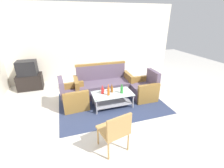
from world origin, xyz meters
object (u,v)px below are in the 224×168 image
Objects in this scene: bottle_red at (102,91)px; cup at (103,90)px; couch at (103,85)px; armchair_left at (73,97)px; armchair_right at (144,89)px; television at (27,68)px; bottle_green at (122,90)px; wicker_chair at (115,129)px; coffee_table at (112,98)px; tv_stand at (30,82)px; bottle_orange at (108,91)px.

bottle_red is 0.10m from cup.
couch reaches higher than armchair_left.
armchair_left and armchair_right have the same top height.
television is (-1.32, 1.66, 0.47)m from armchair_left.
television is (-3.43, 1.81, 0.47)m from armchair_right.
cup is at bearing 156.78° from bottle_green.
television is 0.73× the size of wicker_chair.
couch is 7.71× the size of bottle_red.
armchair_right is (1.12, -0.65, -0.03)m from couch.
bottle_red is (-0.22, -0.77, 0.18)m from couch.
couch reaches higher than cup.
coffee_table is 1.38× the size of tv_stand.
couch is 2.93× the size of television.
bottle_red is at bearing 71.22° from wicker_chair.
bottle_orange reaches higher than coffee_table.
armchair_left is 2.79× the size of bottle_orange.
television is (-2.12, 1.84, 0.30)m from cup.
armchair_left is 3.28× the size of bottle_green.
wicker_chair is at bearing -61.21° from tv_stand.
bottle_red is (-0.51, 0.12, -0.01)m from bottle_green.
armchair_left is at bearing 27.78° from couch.
couch is 2.26× the size of tv_stand.
bottle_orange is at bearing 62.79° from armchair_left.
armchair_left is 1.38× the size of television.
bottle_green is 0.53m from bottle_red.
bottle_red is at bearing 95.59° from armchair_right.
television is at bearing -25.70° from couch.
wicker_chair is at bearing 138.56° from armchair_right.
armchair_right is 1.38× the size of television.
couch is 2.38m from wicker_chair.
bottle_red is 2.85m from television.
tv_stand is at bearing 106.22° from wicker_chair.
armchair_left is 1.00× the size of armchair_right.
bottle_green is at bearing -13.03° from bottle_red.
coffee_table is at bearing 61.29° from wicker_chair.
tv_stand reaches higher than cup.
wicker_chair reaches higher than tv_stand.
television reaches higher than couch.
armchair_right reaches higher than wicker_chair.
couch reaches higher than bottle_orange.
cup is at bearing 91.93° from armchair_right.
couch is 0.82m from bottle_red.
couch reaches higher than tv_stand.
armchair_right is at bearing 154.52° from television.
couch is 2.58m from tv_stand.
armchair_left is 8.50× the size of cup.
bottle_orange is (0.13, -0.13, 0.03)m from bottle_red.
cup is at bearing 70.41° from wicker_chair.
bottle_green is at bearing 69.86° from armchair_left.
armchair_left is 1.35m from bottle_green.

